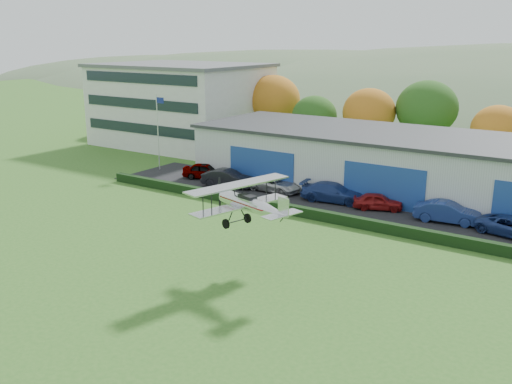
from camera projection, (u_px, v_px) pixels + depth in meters
The scene contains 16 objects.
ground at pixel (152, 288), 31.81m from camera, with size 300.00×300.00×0.00m, color #30641F.
apron at pixel (355, 206), 47.04m from camera, with size 48.00×9.00×0.05m, color black.
hedge at pixel (329, 217), 43.09m from camera, with size 46.00×0.60×0.80m, color black.
hangar at pixel (409, 163), 50.86m from camera, with size 40.60×12.60×5.30m.
office_block at pixel (181, 104), 73.47m from camera, with size 20.60×15.60×10.40m.
flagpole at pixel (158, 125), 58.82m from camera, with size 1.05×0.10×8.00m.
tree_belt at pixel (412, 112), 62.43m from camera, with size 75.70×13.22×10.12m.
distant_hills at pixel (512, 141), 149.88m from camera, with size 430.00×196.00×56.00m.
car_0 at pixel (206, 171), 56.00m from camera, with size 1.82×4.53×1.54m, color gray.
car_1 at pixel (228, 178), 52.89m from camera, with size 1.73×4.95×1.63m, color black.
car_2 at pixel (275, 184), 51.33m from camera, with size 2.27×4.92×1.37m, color silver.
car_3 at pixel (333, 192), 48.15m from camera, with size 2.28×5.60×1.63m, color navy.
car_4 at pixel (378, 201), 45.97m from camera, with size 1.61×4.01×1.37m, color maroon.
car_5 at pixel (447, 212), 42.74m from camera, with size 1.70×4.88×1.61m, color navy.
car_6 at pixel (512, 227), 39.82m from camera, with size 2.28×4.95×1.37m, color navy.
biplane at pixel (248, 202), 32.32m from camera, with size 6.20×7.02×2.63m.
Camera 1 is at (21.11, -21.03, 13.72)m, focal length 39.51 mm.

